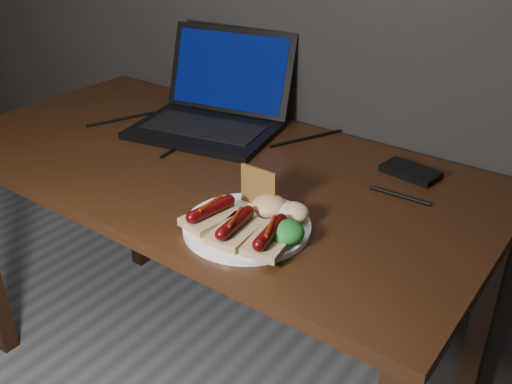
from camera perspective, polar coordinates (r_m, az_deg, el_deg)
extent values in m
cube|color=#321E0C|center=(1.42, -4.87, 2.60)|extent=(1.40, 0.70, 0.03)
cube|color=#321E0C|center=(2.19, -12.27, 0.93)|extent=(0.05, 0.05, 0.72)
cube|color=#321E0C|center=(1.61, 21.63, -11.94)|extent=(0.05, 0.05, 0.72)
cube|color=black|center=(1.57, -5.26, 6.14)|extent=(0.42, 0.33, 0.02)
cube|color=black|center=(1.56, -5.27, 6.50)|extent=(0.34, 0.20, 0.00)
cube|color=black|center=(1.67, -2.57, 12.06)|extent=(0.39, 0.17, 0.23)
cube|color=#060A45|center=(1.67, -2.57, 12.06)|extent=(0.35, 0.14, 0.20)
cube|color=black|center=(1.38, 15.20, 1.98)|extent=(0.14, 0.09, 0.02)
cylinder|color=black|center=(1.50, -7.37, 4.72)|extent=(0.03, 0.18, 0.01)
cylinder|color=black|center=(1.53, 5.00, 5.37)|extent=(0.10, 0.20, 0.01)
cylinder|color=black|center=(1.28, 14.17, -0.34)|extent=(0.14, 0.01, 0.01)
cylinder|color=black|center=(1.70, -13.40, 7.12)|extent=(0.08, 0.19, 0.01)
cylinder|color=white|center=(1.13, -0.90, -3.44)|extent=(0.31, 0.31, 0.01)
cube|color=tan|center=(1.13, -4.49, -2.57)|extent=(0.09, 0.12, 0.02)
cylinder|color=#500506|center=(1.12, -4.53, -1.68)|extent=(0.04, 0.10, 0.02)
sphere|color=#500506|center=(1.10, -6.42, -2.55)|extent=(0.03, 0.02, 0.02)
sphere|color=#500506|center=(1.15, -2.72, -0.85)|extent=(0.03, 0.02, 0.02)
cylinder|color=#6C1705|center=(1.12, -4.55, -1.12)|extent=(0.01, 0.07, 0.01)
cube|color=tan|center=(1.09, -2.07, -4.01)|extent=(0.08, 0.12, 0.02)
cylinder|color=#500506|center=(1.07, -2.09, -3.09)|extent=(0.04, 0.10, 0.02)
sphere|color=#500506|center=(1.04, -3.47, -4.27)|extent=(0.03, 0.02, 0.02)
sphere|color=#500506|center=(1.11, -0.79, -1.97)|extent=(0.03, 0.02, 0.02)
cylinder|color=#6C1705|center=(1.07, -2.10, -2.52)|extent=(0.03, 0.07, 0.01)
cube|color=tan|center=(1.06, 1.42, -4.94)|extent=(0.09, 0.13, 0.02)
cylinder|color=#500506|center=(1.05, 1.44, -4.01)|extent=(0.04, 0.10, 0.02)
sphere|color=#500506|center=(1.01, 0.29, -5.31)|extent=(0.03, 0.02, 0.02)
sphere|color=#500506|center=(1.08, 2.51, -2.79)|extent=(0.03, 0.02, 0.02)
cylinder|color=#6C1705|center=(1.04, 1.45, -3.43)|extent=(0.03, 0.07, 0.01)
cube|color=brown|center=(1.17, 0.25, 0.47)|extent=(0.09, 0.01, 0.08)
ellipsoid|color=#135F17|center=(1.07, 3.03, -4.00)|extent=(0.07, 0.07, 0.04)
ellipsoid|color=#A32610|center=(1.15, 1.37, -1.38)|extent=(0.07, 0.07, 0.04)
ellipsoid|color=beige|center=(1.13, 3.71, -2.04)|extent=(0.06, 0.06, 0.04)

